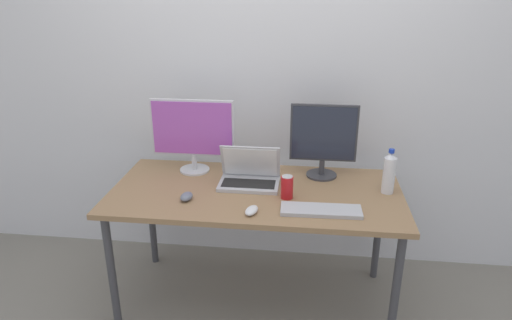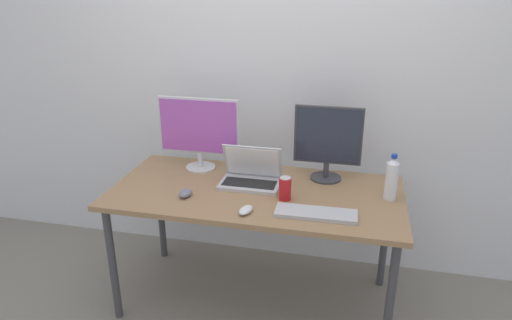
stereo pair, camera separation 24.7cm
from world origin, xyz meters
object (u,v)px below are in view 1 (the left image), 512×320
at_px(work_desk, 256,200).
at_px(mouse_by_laptop, 187,197).
at_px(laptop_silver, 250,175).
at_px(keyboard_main, 321,210).
at_px(water_bottle, 389,173).
at_px(mouse_by_keyboard, 252,210).
at_px(monitor_left, 193,132).
at_px(monitor_center, 323,138).
at_px(soda_can_near_keyboard, 287,187).

bearing_deg(work_desk, mouse_by_laptop, -155.29).
height_order(laptop_silver, keyboard_main, laptop_silver).
relative_size(laptop_silver, water_bottle, 1.34).
height_order(laptop_silver, mouse_by_laptop, laptop_silver).
bearing_deg(mouse_by_keyboard, work_desk, 106.48).
relative_size(monitor_left, mouse_by_keyboard, 4.77).
distance_m(keyboard_main, mouse_by_laptop, 0.71).
height_order(work_desk, laptop_silver, laptop_silver).
bearing_deg(monitor_center, water_bottle, -27.74).
bearing_deg(laptop_silver, mouse_by_laptop, -141.75).
distance_m(keyboard_main, mouse_by_keyboard, 0.35).
xyz_separation_m(work_desk, mouse_by_keyboard, (0.01, -0.27, 0.08)).
xyz_separation_m(laptop_silver, mouse_by_keyboard, (0.06, -0.35, -0.04)).
xyz_separation_m(laptop_silver, water_bottle, (0.77, -0.02, 0.06)).
bearing_deg(water_bottle, soda_can_near_keyboard, -166.40).
xyz_separation_m(work_desk, monitor_left, (-0.41, 0.23, 0.31)).
bearing_deg(soda_can_near_keyboard, monitor_left, 152.02).
height_order(work_desk, water_bottle, water_bottle).
bearing_deg(laptop_silver, soda_can_near_keyboard, -34.97).
bearing_deg(keyboard_main, laptop_silver, 142.12).
relative_size(keyboard_main, soda_can_near_keyboard, 3.22).
height_order(monitor_center, water_bottle, monitor_center).
distance_m(water_bottle, soda_can_near_keyboard, 0.56).
relative_size(monitor_center, mouse_by_laptop, 4.58).
height_order(work_desk, soda_can_near_keyboard, soda_can_near_keyboard).
distance_m(monitor_center, soda_can_near_keyboard, 0.41).
height_order(work_desk, mouse_by_keyboard, mouse_by_keyboard).
bearing_deg(mouse_by_laptop, laptop_silver, 43.14).
height_order(mouse_by_keyboard, mouse_by_laptop, mouse_by_laptop).
bearing_deg(monitor_center, laptop_silver, -158.24).
relative_size(monitor_center, water_bottle, 1.73).
relative_size(work_desk, water_bottle, 6.37).
distance_m(laptop_silver, mouse_by_laptop, 0.39).
xyz_separation_m(monitor_left, keyboard_main, (0.76, -0.45, -0.24)).
bearing_deg(mouse_by_laptop, monitor_center, 34.37).
distance_m(monitor_left, laptop_silver, 0.44).
bearing_deg(laptop_silver, keyboard_main, -36.54).
xyz_separation_m(work_desk, mouse_by_laptop, (-0.35, -0.16, 0.08)).
xyz_separation_m(work_desk, laptop_silver, (-0.05, 0.08, 0.12)).
xyz_separation_m(monitor_center, mouse_by_keyboard, (-0.35, -0.52, -0.22)).
relative_size(mouse_by_keyboard, soda_can_near_keyboard, 0.83).
bearing_deg(monitor_left, soda_can_near_keyboard, -27.98).
distance_m(monitor_center, laptop_silver, 0.48).
bearing_deg(water_bottle, mouse_by_keyboard, -155.16).
bearing_deg(mouse_by_keyboard, monitor_center, 69.92).
xyz_separation_m(monitor_center, mouse_by_laptop, (-0.72, -0.40, -0.22)).
bearing_deg(work_desk, laptop_silver, 120.52).
relative_size(monitor_center, keyboard_main, 1.08).
xyz_separation_m(laptop_silver, keyboard_main, (0.40, -0.30, -0.04)).
relative_size(mouse_by_laptop, water_bottle, 0.38).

